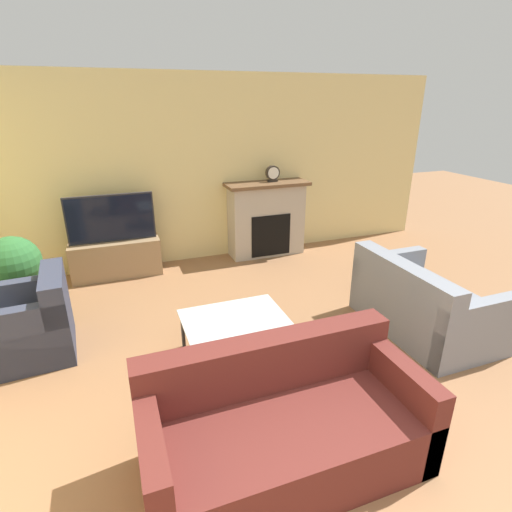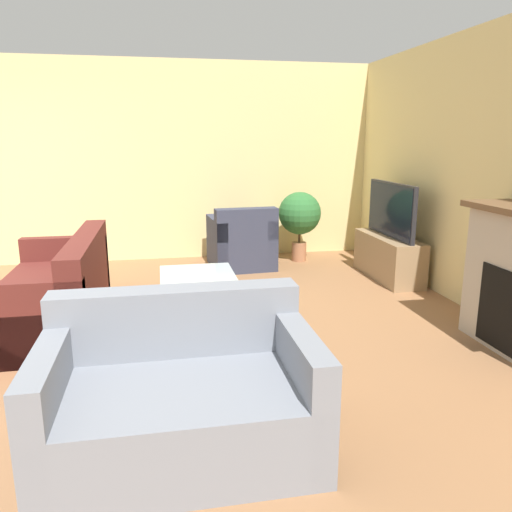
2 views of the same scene
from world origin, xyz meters
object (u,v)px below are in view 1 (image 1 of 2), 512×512
object	(u,v)px
couch_sectional	(283,427)
armchair_by_window	(29,327)
coffee_table	(234,321)
couch_loveseat	(422,306)
mantel_clock	(273,173)
potted_plant	(14,265)
tv	(111,218)

from	to	relation	value
couch_sectional	armchair_by_window	bearing A→B (deg)	131.67
coffee_table	couch_sectional	bearing A→B (deg)	-92.90
couch_loveseat	armchair_by_window	xyz separation A→B (m)	(-3.86, 0.97, 0.01)
couch_loveseat	mantel_clock	size ratio (longest dim) A/B	5.92
couch_loveseat	potted_plant	distance (m)	4.46
tv	mantel_clock	distance (m)	2.43
coffee_table	potted_plant	world-z (taller)	potted_plant
couch_sectional	armchair_by_window	distance (m)	2.67
tv	couch_loveseat	xyz separation A→B (m)	(2.99, -2.64, -0.55)
couch_loveseat	potted_plant	bearing A→B (deg)	65.91
couch_sectional	mantel_clock	size ratio (longest dim) A/B	7.60
tv	potted_plant	world-z (taller)	tv
coffee_table	mantel_clock	xyz separation A→B (m)	(1.40, 2.46, 0.91)
tv	couch_sectional	xyz separation A→B (m)	(0.91, -3.66, -0.55)
couch_loveseat	coffee_table	bearing A→B (deg)	82.77
armchair_by_window	mantel_clock	size ratio (longest dim) A/B	3.61
couch_loveseat	potted_plant	size ratio (longest dim) A/B	1.50
coffee_table	mantel_clock	bearing A→B (deg)	60.30
potted_plant	mantel_clock	distance (m)	3.62
couch_sectional	potted_plant	xyz separation A→B (m)	(-1.98, 2.84, 0.35)
tv	armchair_by_window	xyz separation A→B (m)	(-0.86, -1.67, -0.54)
tv	armchair_by_window	distance (m)	1.95
tv	mantel_clock	size ratio (longest dim) A/B	4.68
coffee_table	mantel_clock	distance (m)	2.98
armchair_by_window	couch_sectional	bearing A→B (deg)	37.78
couch_sectional	coffee_table	bearing A→B (deg)	87.10
couch_sectional	mantel_clock	world-z (taller)	mantel_clock
mantel_clock	couch_loveseat	bearing A→B (deg)	-77.35
mantel_clock	couch_sectional	bearing A→B (deg)	-111.42
couch_sectional	potted_plant	bearing A→B (deg)	124.81
potted_plant	mantel_clock	xyz separation A→B (m)	(3.44, 0.90, 0.64)
tv	couch_loveseat	world-z (taller)	tv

